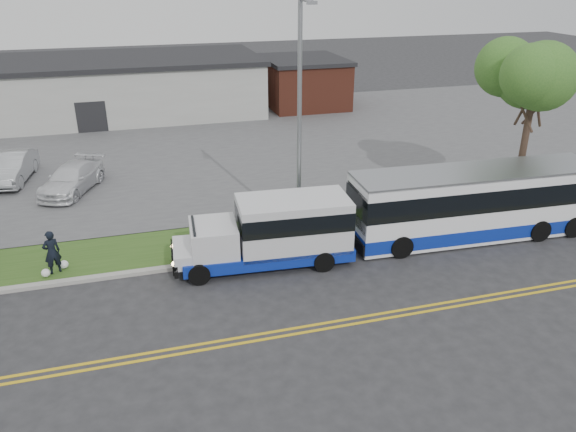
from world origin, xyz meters
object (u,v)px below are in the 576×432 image
object	(u,v)px
shuttle_bus	(276,230)
transit_bus	(475,203)
pedestrian	(52,252)
parked_car_a	(12,168)
tree_east	(536,75)
parked_car_b	(72,179)
streetlight_near	(300,115)

from	to	relation	value
shuttle_bus	transit_bus	xyz separation A→B (m)	(8.65, 0.05, 0.10)
pedestrian	parked_car_a	world-z (taller)	pedestrian
tree_east	parked_car_a	size ratio (longest dim) A/B	1.83
pedestrian	tree_east	bearing A→B (deg)	160.58
shuttle_bus	parked_car_b	world-z (taller)	shuttle_bus
tree_east	shuttle_bus	world-z (taller)	tree_east
streetlight_near	pedestrian	bearing A→B (deg)	-175.17
transit_bus	pedestrian	distance (m)	16.92
parked_car_b	tree_east	bearing A→B (deg)	3.37
parked_car_b	transit_bus	bearing A→B (deg)	-7.31
parked_car_a	shuttle_bus	bearing A→B (deg)	-39.96
streetlight_near	transit_bus	xyz separation A→B (m)	(7.07, -2.13, -3.74)
shuttle_bus	pedestrian	size ratio (longest dim) A/B	4.09
streetlight_near	parked_car_b	xyz separation A→B (m)	(-9.64, 7.82, -4.46)
transit_bus	pedestrian	xyz separation A→B (m)	(-16.87, 1.30, -0.54)
parked_car_a	parked_car_b	world-z (taller)	parked_car_a
parked_car_a	parked_car_b	xyz separation A→B (m)	(3.13, -2.44, -0.08)
tree_east	parked_car_b	world-z (taller)	tree_east
tree_east	parked_car_b	distance (m)	22.64
tree_east	streetlight_near	distance (m)	11.05
shuttle_bus	transit_bus	size ratio (longest dim) A/B	0.65
shuttle_bus	parked_car_b	distance (m)	12.85
streetlight_near	parked_car_a	world-z (taller)	streetlight_near
streetlight_near	pedestrian	world-z (taller)	streetlight_near
shuttle_bus	parked_car_a	distance (m)	16.74
transit_bus	parked_car_a	bearing A→B (deg)	150.33
parked_car_b	shuttle_bus	bearing A→B (deg)	-27.67
tree_east	parked_car_b	bearing A→B (deg)	159.92
streetlight_near	tree_east	bearing A→B (deg)	1.42
tree_east	pedestrian	size ratio (longest dim) A/B	4.88
streetlight_near	transit_bus	world-z (taller)	streetlight_near
pedestrian	parked_car_a	xyz separation A→B (m)	(-2.98, 11.09, -0.11)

